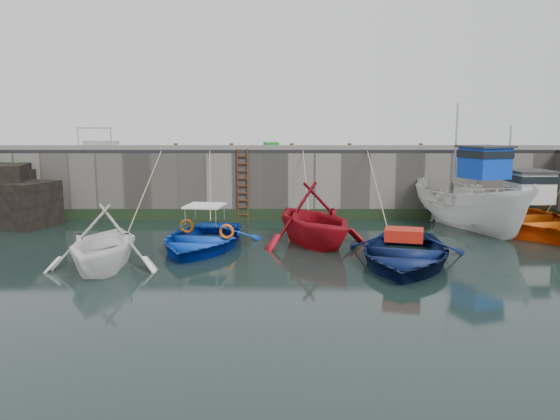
{
  "coord_description": "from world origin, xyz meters",
  "views": [
    {
      "loc": [
        -0.35,
        -14.35,
        4.27
      ],
      "look_at": [
        -0.33,
        5.2,
        1.2
      ],
      "focal_mm": 35.0,
      "sensor_mm": 36.0,
      "label": 1
    }
  ],
  "objects_px": {
    "boat_near_blacktrim": "(313,244)",
    "ladder": "(243,185)",
    "bollard_d": "(350,146)",
    "bollard_e": "(421,146)",
    "bollard_b": "(232,146)",
    "boat_near_navy": "(404,263)",
    "boat_far_orange": "(520,217)",
    "boat_near_white": "(104,268)",
    "boat_near_blue": "(202,247)",
    "boat_far_white": "(473,205)",
    "bollard_c": "(292,146)",
    "fish_crate": "(271,146)",
    "bollard_a": "(176,146)"
  },
  "relations": [
    {
      "from": "boat_near_blacktrim",
      "to": "bollard_c",
      "type": "bearing_deg",
      "value": 73.69
    },
    {
      "from": "bollard_b",
      "to": "bollard_c",
      "type": "distance_m",
      "value": 2.7
    },
    {
      "from": "boat_far_orange",
      "to": "bollard_b",
      "type": "distance_m",
      "value": 12.6
    },
    {
      "from": "bollard_c",
      "to": "bollard_d",
      "type": "distance_m",
      "value": 2.6
    },
    {
      "from": "boat_far_orange",
      "to": "bollard_e",
      "type": "bearing_deg",
      "value": 139.34
    },
    {
      "from": "boat_far_orange",
      "to": "bollard_c",
      "type": "distance_m",
      "value": 10.06
    },
    {
      "from": "boat_near_white",
      "to": "boat_near_navy",
      "type": "height_order",
      "value": "boat_near_white"
    },
    {
      "from": "bollard_d",
      "to": "bollard_a",
      "type": "bearing_deg",
      "value": 180.0
    },
    {
      "from": "boat_near_white",
      "to": "boat_near_blacktrim",
      "type": "xyz_separation_m",
      "value": [
        6.46,
        3.33,
        0.0
      ]
    },
    {
      "from": "bollard_d",
      "to": "bollard_e",
      "type": "bearing_deg",
      "value": 0.0
    },
    {
      "from": "boat_far_white",
      "to": "bollard_a",
      "type": "xyz_separation_m",
      "value": [
        -12.46,
        2.81,
        2.23
      ]
    },
    {
      "from": "fish_crate",
      "to": "bollard_b",
      "type": "bearing_deg",
      "value": 179.46
    },
    {
      "from": "boat_near_navy",
      "to": "bollard_b",
      "type": "distance_m",
      "value": 10.6
    },
    {
      "from": "boat_far_white",
      "to": "fish_crate",
      "type": "distance_m",
      "value": 9.15
    },
    {
      "from": "fish_crate",
      "to": "boat_far_orange",
      "type": "bearing_deg",
      "value": -36.18
    },
    {
      "from": "bollard_b",
      "to": "ladder",
      "type": "bearing_deg",
      "value": -33.86
    },
    {
      "from": "bollard_a",
      "to": "bollard_e",
      "type": "xyz_separation_m",
      "value": [
        11.0,
        0.0,
        0.0
      ]
    },
    {
      "from": "boat_near_white",
      "to": "boat_far_white",
      "type": "distance_m",
      "value": 14.38
    },
    {
      "from": "fish_crate",
      "to": "bollard_a",
      "type": "height_order",
      "value": "fish_crate"
    },
    {
      "from": "bollard_a",
      "to": "fish_crate",
      "type": "bearing_deg",
      "value": 7.8
    },
    {
      "from": "boat_near_white",
      "to": "boat_near_blue",
      "type": "bearing_deg",
      "value": 45.79
    },
    {
      "from": "boat_near_blacktrim",
      "to": "bollard_d",
      "type": "relative_size",
      "value": 17.24
    },
    {
      "from": "boat_far_white",
      "to": "bollard_e",
      "type": "distance_m",
      "value": 3.88
    },
    {
      "from": "ladder",
      "to": "boat_near_blacktrim",
      "type": "xyz_separation_m",
      "value": [
        2.85,
        -5.04,
        -1.59
      ]
    },
    {
      "from": "boat_near_white",
      "to": "boat_far_orange",
      "type": "distance_m",
      "value": 16.3
    },
    {
      "from": "boat_far_orange",
      "to": "bollard_c",
      "type": "xyz_separation_m",
      "value": [
        -9.3,
        2.61,
        2.79
      ]
    },
    {
      "from": "boat_near_navy",
      "to": "boat_near_blacktrim",
      "type": "bearing_deg",
      "value": 149.59
    },
    {
      "from": "bollard_e",
      "to": "boat_near_blue",
      "type": "bearing_deg",
      "value": -147.15
    },
    {
      "from": "fish_crate",
      "to": "bollard_b",
      "type": "xyz_separation_m",
      "value": [
        -1.77,
        -0.58,
        -0.02
      ]
    },
    {
      "from": "boat_near_blue",
      "to": "bollard_c",
      "type": "distance_m",
      "value": 7.49
    },
    {
      "from": "boat_near_blacktrim",
      "to": "ladder",
      "type": "bearing_deg",
      "value": 96.28
    },
    {
      "from": "boat_near_white",
      "to": "boat_near_blacktrim",
      "type": "relative_size",
      "value": 0.88
    },
    {
      "from": "boat_near_blacktrim",
      "to": "bollard_b",
      "type": "xyz_separation_m",
      "value": [
        -3.35,
        5.37,
        3.3
      ]
    },
    {
      "from": "ladder",
      "to": "bollard_e",
      "type": "height_order",
      "value": "bollard_e"
    },
    {
      "from": "boat_near_white",
      "to": "bollard_b",
      "type": "bearing_deg",
      "value": 67.79
    },
    {
      "from": "boat_near_blue",
      "to": "fish_crate",
      "type": "distance_m",
      "value": 7.62
    },
    {
      "from": "bollard_b",
      "to": "bollard_e",
      "type": "bearing_deg",
      "value": 0.0
    },
    {
      "from": "boat_near_navy",
      "to": "bollard_e",
      "type": "distance_m",
      "value": 9.06
    },
    {
      "from": "boat_far_white",
      "to": "bollard_d",
      "type": "relative_size",
      "value": 25.02
    },
    {
      "from": "boat_far_orange",
      "to": "bollard_e",
      "type": "relative_size",
      "value": 28.21
    },
    {
      "from": "bollard_a",
      "to": "bollard_b",
      "type": "bearing_deg",
      "value": 0.0
    },
    {
      "from": "boat_near_blacktrim",
      "to": "bollard_e",
      "type": "relative_size",
      "value": 17.24
    },
    {
      "from": "boat_near_navy",
      "to": "bollard_b",
      "type": "bearing_deg",
      "value": 141.56
    },
    {
      "from": "boat_near_blacktrim",
      "to": "bollard_d",
      "type": "bearing_deg",
      "value": 46.85
    },
    {
      "from": "boat_near_navy",
      "to": "boat_near_white",
      "type": "bearing_deg",
      "value": -161.21
    },
    {
      "from": "ladder",
      "to": "boat_near_blacktrim",
      "type": "height_order",
      "value": "ladder"
    },
    {
      "from": "boat_near_white",
      "to": "boat_near_blue",
      "type": "distance_m",
      "value": 3.8
    },
    {
      "from": "boat_near_white",
      "to": "fish_crate",
      "type": "height_order",
      "value": "fish_crate"
    },
    {
      "from": "bollard_b",
      "to": "boat_near_navy",
      "type": "bearing_deg",
      "value": -53.24
    },
    {
      "from": "boat_near_white",
      "to": "bollard_a",
      "type": "height_order",
      "value": "bollard_a"
    }
  ]
}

